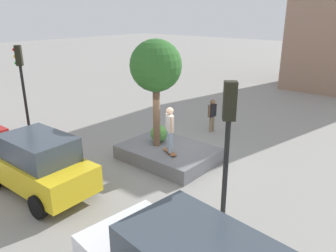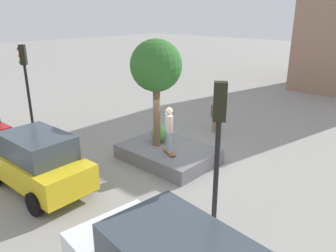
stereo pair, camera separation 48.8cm
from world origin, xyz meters
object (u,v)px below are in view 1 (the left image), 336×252
object	(u,v)px
traffic_light_corner	(22,79)
passerby_with_bag	(212,113)
plaza_tree	(156,67)
taxi_cab	(38,163)
traffic_light_median	(227,142)
skateboard	(170,152)
planter_ledge	(168,154)
skateboarder	(170,127)

from	to	relation	value
traffic_light_corner	passerby_with_bag	bearing A→B (deg)	-128.94
passerby_with_bag	plaza_tree	bearing A→B (deg)	90.37
taxi_cab	passerby_with_bag	size ratio (longest dim) A/B	2.64
traffic_light_median	passerby_with_bag	distance (m)	9.10
plaza_tree	traffic_light_median	world-z (taller)	plaza_tree
skateboard	traffic_light_corner	xyz separation A→B (m)	(6.39, 2.26, 2.39)
planter_ledge	traffic_light_median	size ratio (longest dim) A/B	0.85
skateboarder	skateboard	bearing A→B (deg)	126.87
passerby_with_bag	traffic_light_corner	bearing A→B (deg)	51.06
plaza_tree	planter_ledge	bearing A→B (deg)	-164.42
planter_ledge	skateboarder	xyz separation A→B (m)	(-0.45, 0.43, 1.38)
skateboard	traffic_light_median	distance (m)	5.50
skateboarder	taxi_cab	xyz separation A→B (m)	(2.13, 4.19, -0.64)
planter_ledge	taxi_cab	bearing A→B (deg)	70.07
plaza_tree	traffic_light_corner	distance (m)	6.07
plaza_tree	passerby_with_bag	distance (m)	5.01
traffic_light_corner	taxi_cab	bearing A→B (deg)	155.65
plaza_tree	taxi_cab	xyz separation A→B (m)	(1.19, 4.49, -2.74)
skateboard	planter_ledge	bearing A→B (deg)	-43.94
planter_ledge	traffic_light_median	distance (m)	6.20
plaza_tree	traffic_light_corner	bearing A→B (deg)	25.16
skateboard	skateboarder	world-z (taller)	skateboarder
skateboard	traffic_light_median	xyz separation A→B (m)	(-4.05, 2.87, 2.35)
traffic_light_median	passerby_with_bag	bearing A→B (deg)	-55.60
skateboarder	taxi_cab	world-z (taller)	skateboarder
passerby_with_bag	planter_ledge	bearing A→B (deg)	97.24
traffic_light_corner	skateboard	bearing A→B (deg)	-160.50
plaza_tree	skateboard	bearing A→B (deg)	162.24
taxi_cab	traffic_light_corner	size ratio (longest dim) A/B	0.99
planter_ledge	skateboard	xyz separation A→B (m)	(-0.45, 0.43, 0.34)
planter_ledge	plaza_tree	distance (m)	3.51
skateboard	traffic_light_median	bearing A→B (deg)	144.70
plaza_tree	passerby_with_bag	world-z (taller)	plaza_tree
plaza_tree	traffic_light_corner	world-z (taller)	plaza_tree
planter_ledge	taxi_cab	xyz separation A→B (m)	(1.68, 4.62, 0.74)
skateboard	traffic_light_corner	bearing A→B (deg)	19.50
planter_ledge	traffic_light_median	bearing A→B (deg)	143.74
traffic_light_corner	plaza_tree	bearing A→B (deg)	-154.84
planter_ledge	skateboarder	size ratio (longest dim) A/B	2.08
traffic_light_corner	traffic_light_median	bearing A→B (deg)	176.67
planter_ledge	passerby_with_bag	size ratio (longest dim) A/B	2.21
skateboarder	traffic_light_median	bearing A→B (deg)	144.70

